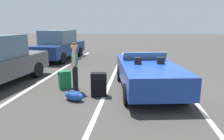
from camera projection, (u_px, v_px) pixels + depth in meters
The scene contains 10 objects.
ground_plane at pixel (147, 90), 7.19m from camera, with size 80.00×80.00×0.00m, color #383533.
lot_line_near at pixel (187, 91), 7.04m from camera, with size 18.00×0.12×0.01m, color silver.
lot_line_mid at pixel (108, 88), 7.34m from camera, with size 18.00×0.12×0.01m, color silver.
lot_line_far at pixel (34, 86), 7.64m from camera, with size 18.00×0.12×0.01m, color silver.
convertible_car at pixel (146, 72), 7.27m from camera, with size 4.36×2.38×1.24m.
suitcase_large_black at pixel (99, 85), 6.50m from camera, with size 0.35×0.51×0.74m.
suitcase_medium_bright at pixel (65, 80), 7.28m from camera, with size 0.42×0.47×0.62m.
duffel_bag at pixel (74, 95), 6.16m from camera, with size 0.53×0.71×0.34m.
traveler_person at pixel (75, 65), 6.72m from camera, with size 0.61×0.27×1.65m.
parked_sedan_near at pixel (59, 45), 13.07m from camera, with size 4.64×2.18×1.82m.
Camera 1 is at (-6.96, 0.41, 2.22)m, focal length 33.72 mm.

